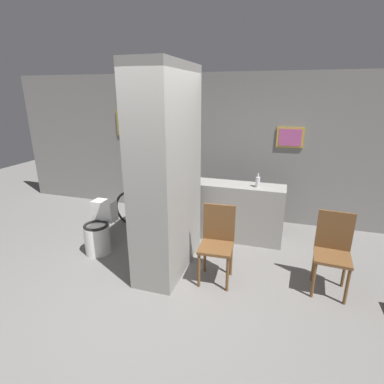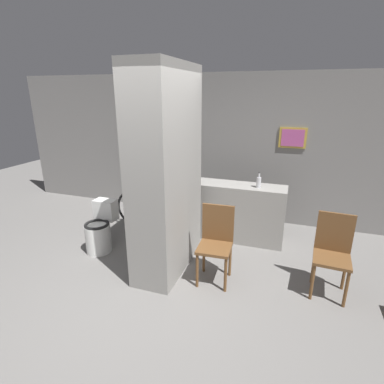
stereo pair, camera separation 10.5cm
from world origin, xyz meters
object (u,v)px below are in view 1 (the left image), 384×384
toilet (99,231)px  bicycle (161,212)px  chair_by_doorway (333,249)px  chair_near_pillar (217,240)px  bottle_tall (258,181)px

toilet → bicycle: (0.60, 0.92, 0.03)m
toilet → chair_by_doorway: bearing=0.6°
chair_near_pillar → chair_by_doorway: (1.34, 0.18, 0.00)m
chair_by_doorway → chair_near_pillar: bearing=-168.4°
toilet → bottle_tall: size_ratio=2.98×
chair_by_doorway → bicycle: (-2.55, 0.89, -0.18)m
toilet → bicycle: size_ratio=0.42×
chair_by_doorway → bicycle: chair_by_doorway is taller
chair_near_pillar → chair_by_doorway: 1.35m
chair_near_pillar → bicycle: chair_near_pillar is taller
chair_near_pillar → bottle_tall: 1.27m
chair_near_pillar → toilet: bearing=172.2°
chair_near_pillar → bicycle: (-1.22, 1.07, -0.18)m
bicycle → chair_near_pillar: bearing=-41.2°
chair_by_doorway → bicycle: 2.71m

